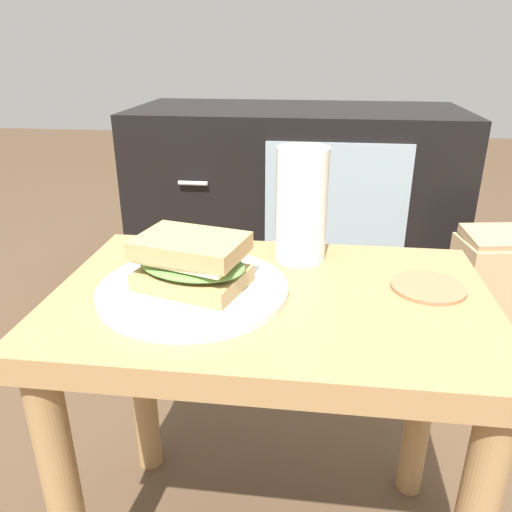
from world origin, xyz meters
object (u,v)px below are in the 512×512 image
sandwich_front (192,262)px  beer_glass (301,207)px  paper_bag (503,306)px  plate (193,289)px  tv_cabinet (295,203)px  coaster (428,287)px

sandwich_front → beer_glass: size_ratio=0.99×
beer_glass → paper_bag: size_ratio=0.44×
plate → paper_bag: (0.60, 0.55, -0.28)m
plate → paper_bag: bearing=42.6°
tv_cabinet → sandwich_front: 0.99m
plate → beer_glass: (0.13, 0.13, 0.07)m
plate → sandwich_front: 0.04m
sandwich_front → coaster: (0.30, 0.05, -0.04)m
sandwich_front → paper_bag: size_ratio=0.44×
plate → paper_bag: size_ratio=0.66×
coaster → paper_bag: 0.65m
tv_cabinet → plate: size_ratio=3.94×
tv_cabinet → coaster: bearing=-76.6°
tv_cabinet → beer_glass: 0.87m
sandwich_front → paper_bag: (0.60, 0.55, -0.32)m
beer_glass → coaster: beer_glass is taller
plate → sandwich_front: bearing=90.0°
paper_bag → coaster: bearing=-120.7°
beer_glass → paper_bag: 0.73m
coaster → plate: bearing=-170.9°
paper_bag → sandwich_front: bearing=-137.4°
tv_cabinet → paper_bag: 0.67m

